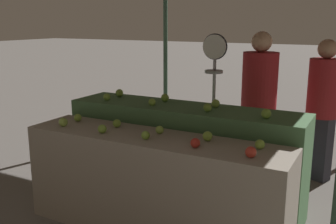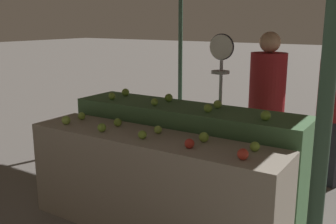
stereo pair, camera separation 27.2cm
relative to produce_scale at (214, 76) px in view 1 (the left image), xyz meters
The scene contains 22 objects.
display_counter_front 1.53m from the produce_scale, 91.02° to the right, with size 2.34×0.55×0.88m, color gray.
display_counter_back 1.01m from the produce_scale, 91.89° to the right, with size 2.34×0.55×1.02m, color #4C7A4C.
apple_front_0 1.71m from the produce_scale, 122.80° to the right, with size 0.08×0.08×0.08m, color #8EB247.
apple_front_1 1.53m from the produce_scale, 107.90° to the right, with size 0.08×0.08×0.08m, color #7AA338.
apple_front_2 1.44m from the produce_scale, 91.29° to the right, with size 0.07×0.07×0.07m, color #7AA338.
apple_front_3 1.50m from the produce_scale, 73.58° to the right, with size 0.08×0.08×0.08m, color #B72D23.
apple_front_4 1.69m from the produce_scale, 59.08° to the right, with size 0.08×0.08×0.08m, color red.
apple_front_5 1.55m from the produce_scale, 127.42° to the right, with size 0.07×0.07×0.07m, color #84AD3D.
apple_front_6 1.33m from the produce_scale, 110.89° to the right, with size 0.08×0.08×0.08m, color #7AA338.
apple_front_7 1.25m from the produce_scale, 90.63° to the right, with size 0.07×0.07×0.07m, color #8EB247.
apple_front_8 1.32m from the produce_scale, 70.30° to the right, with size 0.08×0.08×0.08m, color #84AD3D.
apple_front_9 1.52m from the produce_scale, 54.54° to the right, with size 0.07×0.07×0.07m, color #84AD3D.
apple_back_0 1.20m from the produce_scale, 136.13° to the right, with size 0.07×0.07×0.07m, color #84AD3D.
apple_back_1 0.90m from the produce_scale, 110.52° to the right, with size 0.07×0.07×0.07m, color #84AD3D.
apple_back_2 0.87m from the produce_scale, 71.98° to the right, with size 0.08×0.08×0.08m, color #7AA338.
apple_back_3 1.16m from the produce_scale, 45.66° to the right, with size 0.08×0.08×0.08m, color #7AA338.
apple_back_4 1.06m from the produce_scale, 145.49° to the right, with size 0.08×0.08×0.08m, color #84AD3D.
apple_back_5 0.68m from the produce_scale, 116.42° to the right, with size 0.08×0.08×0.08m, color #7AA338.
apple_back_6 0.69m from the produce_scale, 66.66° to the right, with size 0.08×0.08×0.08m, color #8EB247.
produce_scale is the anchor object (origin of this frame).
person_vendor_at_scale 0.58m from the produce_scale, 32.15° to the left, with size 0.52×0.52×1.72m.
person_customer_left 1.29m from the produce_scale, 30.72° to the left, with size 0.47×0.47×1.63m.
Camera 1 is at (1.61, -2.73, 1.82)m, focal length 42.00 mm.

